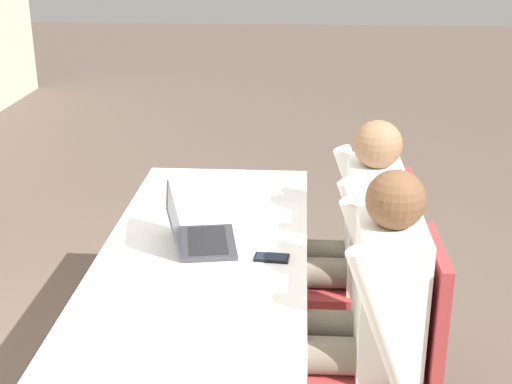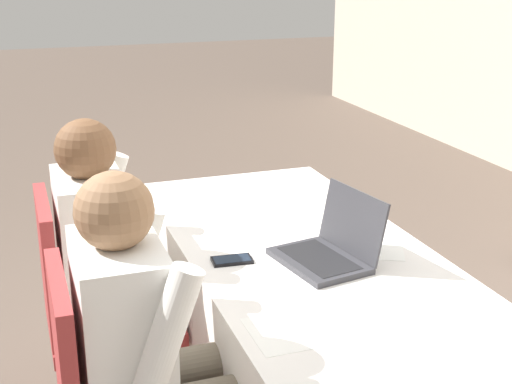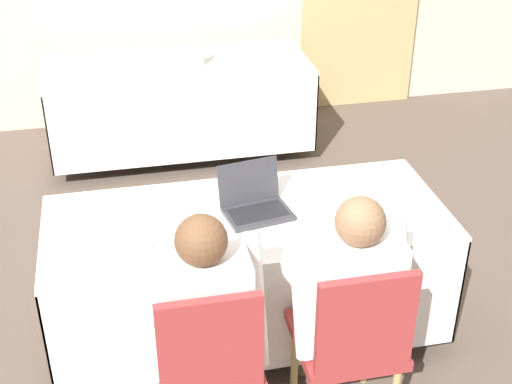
# 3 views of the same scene
# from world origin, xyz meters

# --- Properties ---
(conference_table_near) EXTENTS (1.94, 0.80, 0.73)m
(conference_table_near) POSITION_xyz_m (0.00, 0.00, 0.56)
(conference_table_near) COLOR white
(conference_table_near) RESTS_ON ground_plane
(laptop) EXTENTS (0.35, 0.31, 0.23)m
(laptop) POSITION_xyz_m (0.05, 0.03, 0.78)
(laptop) COLOR #333338
(laptop) RESTS_ON conference_table_near
(cell_phone) EXTENTS (0.08, 0.14, 0.01)m
(cell_phone) POSITION_xyz_m (-0.06, -0.27, 0.74)
(cell_phone) COLOR black
(cell_phone) RESTS_ON conference_table_near
(paper_beside_laptop) EXTENTS (0.32, 0.36, 0.00)m
(paper_beside_laptop) POSITION_xyz_m (-0.03, 0.18, 0.73)
(paper_beside_laptop) COLOR white
(paper_beside_laptop) RESTS_ON conference_table_near
(paper_centre_table) EXTENTS (0.26, 0.33, 0.00)m
(paper_centre_table) POSITION_xyz_m (-0.36, 0.11, 0.73)
(paper_centre_table) COLOR white
(paper_centre_table) RESTS_ON conference_table_near
(paper_left_edge) EXTENTS (0.21, 0.30, 0.00)m
(paper_left_edge) POSITION_xyz_m (0.42, -0.22, 0.73)
(paper_left_edge) COLOR white
(paper_left_edge) RESTS_ON conference_table_near
(chair_near_left) EXTENTS (0.44, 0.44, 0.92)m
(chair_near_left) POSITION_xyz_m (-0.31, -0.71, 0.52)
(chair_near_left) COLOR tan
(chair_near_left) RESTS_ON ground_plane
(person_checkered_shirt) EXTENTS (0.50, 0.52, 1.18)m
(person_checkered_shirt) POSITION_xyz_m (-0.31, -0.60, 0.68)
(person_checkered_shirt) COLOR #665B4C
(person_checkered_shirt) RESTS_ON ground_plane
(person_white_shirt) EXTENTS (0.50, 0.52, 1.18)m
(person_white_shirt) POSITION_xyz_m (0.31, -0.60, 0.68)
(person_white_shirt) COLOR #665B4C
(person_white_shirt) RESTS_ON ground_plane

